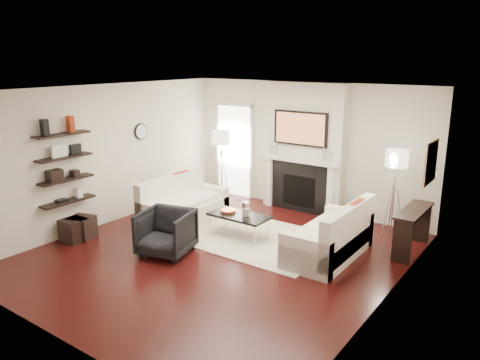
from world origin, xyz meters
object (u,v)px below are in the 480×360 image
Objects in this scene: loveseat_right_base at (328,244)px; coffee_table at (239,216)px; loveseat_left_base at (185,213)px; ottoman_near at (82,227)px; armchair at (166,230)px; lamp_left_shade at (221,137)px; lamp_right_shade at (397,158)px.

loveseat_right_base is 1.64× the size of coffee_table.
loveseat_left_base is 4.50× the size of ottoman_near.
armchair is (0.74, -1.26, 0.20)m from loveseat_left_base.
lamp_left_shade is 3.61m from ottoman_near.
armchair is 2.07× the size of lamp_left_shade.
loveseat_right_base is 4.50× the size of lamp_left_shade.
armchair reaches higher than loveseat_right_base.
coffee_table reaches higher than ottoman_near.
lamp_left_shade is (-1.66, 1.62, 1.05)m from coffee_table.
lamp_left_shade reaches higher than ottoman_near.
armchair is 2.07× the size of lamp_right_shade.
lamp_right_shade reaches higher than armchair.
loveseat_right_base is 4.39m from ottoman_near.
armchair is at bearing -111.84° from coffee_table.
lamp_right_shade reaches higher than coffee_table.
loveseat_left_base is 1.64× the size of coffee_table.
loveseat_right_base reaches higher than ottoman_near.
lamp_left_shade reaches higher than coffee_table.
ottoman_near is at bearing -143.14° from lamp_right_shade.
loveseat_left_base is 2.98m from loveseat_right_base.
loveseat_left_base and coffee_table have the same top height.
lamp_right_shade is at bearing 71.00° from loveseat_right_base.
lamp_left_shade is (-1.13, 2.95, 1.04)m from armchair.
coffee_table is at bearing 36.83° from ottoman_near.
loveseat_right_base is (2.98, 0.20, 0.00)m from loveseat_left_base.
loveseat_left_base is at bearing -153.52° from lamp_right_shade.
loveseat_right_base is at bearing 18.52° from armchair.
loveseat_left_base is 1.93m from ottoman_near.
lamp_left_shade is at bearing 156.18° from loveseat_right_base.
loveseat_left_base is 2.13m from lamp_left_shade.
lamp_right_shade is at bearing 32.67° from armchair.
lamp_right_shade is (2.77, 3.01, 1.04)m from armchair.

